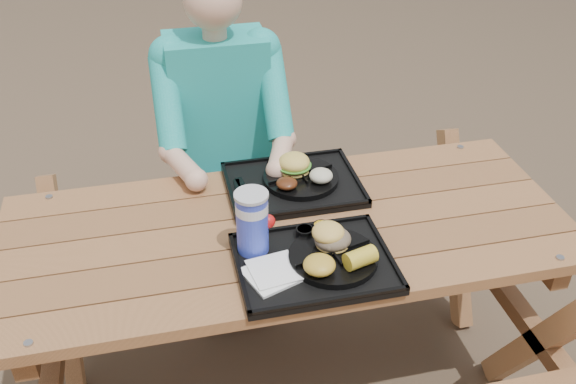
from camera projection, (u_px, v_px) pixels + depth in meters
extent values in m
plane|color=#999999|center=(288.00, 383.00, 2.45)|extent=(60.00, 60.00, 0.00)
cube|color=black|center=(314.00, 264.00, 1.86)|extent=(0.45, 0.35, 0.02)
cube|color=black|center=(293.00, 185.00, 2.20)|extent=(0.45, 0.35, 0.02)
cylinder|color=black|center=(333.00, 257.00, 1.85)|extent=(0.26, 0.26, 0.02)
cylinder|color=black|center=(301.00, 178.00, 2.21)|extent=(0.26, 0.26, 0.02)
cube|color=white|center=(272.00, 274.00, 1.80)|extent=(0.18, 0.18, 0.02)
cylinder|color=#1A2EC5|center=(252.00, 223.00, 1.85)|extent=(0.09, 0.09, 0.19)
cylinder|color=black|center=(305.00, 233.00, 1.94)|extent=(0.05, 0.05, 0.03)
cylinder|color=yellow|center=(321.00, 229.00, 1.96)|extent=(0.05, 0.05, 0.03)
ellipsoid|color=gold|center=(319.00, 265.00, 1.78)|extent=(0.09, 0.09, 0.05)
cube|color=black|center=(244.00, 189.00, 2.16)|extent=(0.04, 0.15, 0.01)
ellipsoid|color=#522510|center=(287.00, 183.00, 2.13)|extent=(0.07, 0.07, 0.03)
ellipsoid|color=beige|center=(321.00, 176.00, 2.16)|extent=(0.08, 0.08, 0.04)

